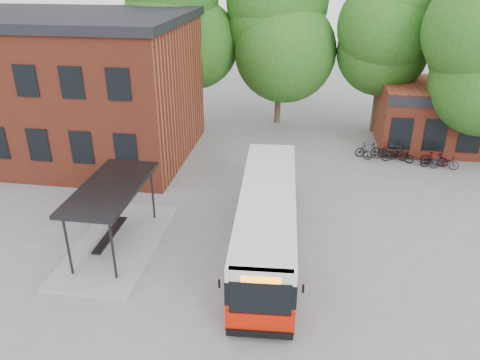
# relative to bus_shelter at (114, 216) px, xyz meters

# --- Properties ---
(ground) EXTENTS (100.00, 100.00, 0.00)m
(ground) POSITION_rel_bus_shelter_xyz_m (4.50, 1.00, -1.45)
(ground) COLOR slate
(station_building) EXTENTS (18.40, 10.40, 8.50)m
(station_building) POSITION_rel_bus_shelter_xyz_m (-8.50, 10.00, 2.80)
(station_building) COLOR maroon
(station_building) RESTS_ON ground
(bus_shelter) EXTENTS (3.60, 7.00, 2.90)m
(bus_shelter) POSITION_rel_bus_shelter_xyz_m (0.00, 0.00, 0.00)
(bus_shelter) COLOR #242427
(bus_shelter) RESTS_ON ground
(bike_rail) EXTENTS (5.20, 0.10, 0.38)m
(bike_rail) POSITION_rel_bus_shelter_xyz_m (13.78, 11.00, -1.26)
(bike_rail) COLOR #242427
(bike_rail) RESTS_ON ground
(tree_0) EXTENTS (7.92, 7.92, 11.00)m
(tree_0) POSITION_rel_bus_shelter_xyz_m (-1.50, 17.00, 4.05)
(tree_0) COLOR #215516
(tree_0) RESTS_ON ground
(tree_1) EXTENTS (7.92, 7.92, 10.40)m
(tree_1) POSITION_rel_bus_shelter_xyz_m (5.50, 18.00, 3.75)
(tree_1) COLOR #215516
(tree_1) RESTS_ON ground
(tree_2) EXTENTS (7.92, 7.92, 11.00)m
(tree_2) POSITION_rel_bus_shelter_xyz_m (12.50, 17.00, 4.05)
(tree_2) COLOR #215516
(tree_2) RESTS_ON ground
(tree_3) EXTENTS (7.04, 7.04, 9.28)m
(tree_3) POSITION_rel_bus_shelter_xyz_m (17.50, 13.00, 3.19)
(tree_3) COLOR #215516
(tree_3) RESTS_ON ground
(city_bus) EXTENTS (2.92, 10.96, 2.76)m
(city_bus) POSITION_rel_bus_shelter_xyz_m (6.41, 0.63, -0.07)
(city_bus) COLOR red
(city_bus) RESTS_ON ground
(bicycle_0) EXTENTS (1.68, 0.69, 0.86)m
(bicycle_0) POSITION_rel_bus_shelter_xyz_m (12.15, 11.40, -1.02)
(bicycle_0) COLOR black
(bicycle_0) RESTS_ON ground
(bicycle_1) EXTENTS (1.67, 0.82, 0.97)m
(bicycle_1) POSITION_rel_bus_shelter_xyz_m (11.64, 11.93, -0.97)
(bicycle_1) COLOR black
(bicycle_1) RESTS_ON ground
(bicycle_3) EXTENTS (1.91, 0.96, 1.11)m
(bicycle_3) POSITION_rel_bus_shelter_xyz_m (13.15, 11.66, -0.90)
(bicycle_3) COLOR black
(bicycle_3) RESTS_ON ground
(bicycle_4) EXTENTS (1.72, 1.19, 0.86)m
(bicycle_4) POSITION_rel_bus_shelter_xyz_m (13.56, 11.44, -1.02)
(bicycle_4) COLOR black
(bicycle_4) RESTS_ON ground
(bicycle_5) EXTENTS (1.67, 0.81, 0.97)m
(bicycle_5) POSITION_rel_bus_shelter_xyz_m (15.37, 10.84, -0.97)
(bicycle_5) COLOR black
(bicycle_5) RESTS_ON ground
(bicycle_6) EXTENTS (1.68, 0.65, 0.87)m
(bicycle_6) POSITION_rel_bus_shelter_xyz_m (15.92, 10.59, -1.01)
(bicycle_6) COLOR black
(bicycle_6) RESTS_ON ground
(bicycle_7) EXTENTS (1.67, 0.91, 0.96)m
(bicycle_7) POSITION_rel_bus_shelter_xyz_m (15.48, 11.08, -0.97)
(bicycle_7) COLOR #56040D
(bicycle_7) RESTS_ON ground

